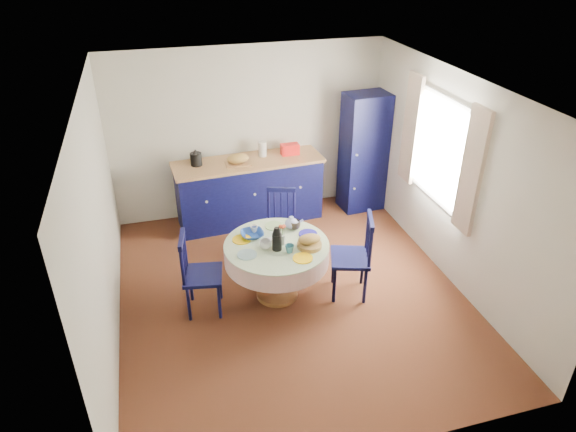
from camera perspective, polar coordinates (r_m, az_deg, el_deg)
name	(u,v)px	position (r m, az deg, el deg)	size (l,w,h in m)	color
floor	(291,293)	(6.28, 0.32, -8.55)	(4.50, 4.50, 0.00)	black
ceiling	(292,89)	(5.13, 0.40, 13.97)	(4.50, 4.50, 0.00)	white
wall_back	(249,132)	(7.60, -4.35, 9.26)	(4.00, 0.02, 2.50)	beige
wall_left	(99,227)	(5.47, -20.24, -1.19)	(0.02, 4.50, 2.50)	beige
wall_right	(454,181)	(6.39, 17.92, 3.75)	(0.02, 4.50, 2.50)	beige
window	(440,150)	(6.48, 16.58, 7.02)	(0.10, 1.74, 1.45)	white
kitchen_counter	(249,190)	(7.57, -4.35, 2.91)	(2.18, 0.79, 1.20)	black
pantry_cabinet	(364,153)	(7.85, 8.39, 6.97)	(0.67, 0.50, 1.81)	black
dining_table	(278,253)	(5.90, -1.17, -4.10)	(1.20, 1.20, 1.01)	brown
chair_left	(199,273)	(5.84, -9.87, -6.30)	(0.49, 0.51, 0.99)	black
chair_far	(281,223)	(6.73, -0.82, -0.84)	(0.52, 0.51, 0.93)	black
chair_right	(354,256)	(6.04, 7.35, -4.42)	(0.57, 0.58, 1.04)	black
mug_a	(265,244)	(5.74, -2.53, -3.17)	(0.13, 0.13, 0.10)	silver
mug_b	(290,249)	(5.67, 0.18, -3.66)	(0.10, 0.10, 0.09)	#306A77
mug_c	(295,225)	(6.09, 0.75, -1.00)	(0.14, 0.14, 0.11)	black
mug_d	(254,229)	(6.05, -3.78, -1.46)	(0.09, 0.09, 0.08)	silver
cobalt_bowl	(252,234)	(5.96, -3.99, -2.06)	(0.27, 0.27, 0.07)	navy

